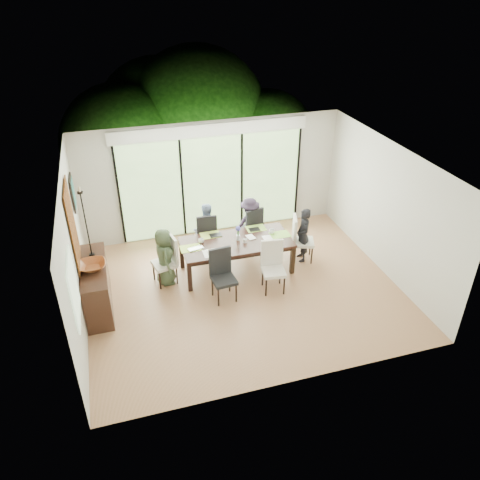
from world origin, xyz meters
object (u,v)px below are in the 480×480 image
object	(u,v)px
person_far_right	(250,223)
person_left_end	(165,257)
chair_far_right	(249,226)
bowl	(92,266)
sideboard	(97,286)
vase	(238,237)
person_far_left	(206,229)
cup_c	(272,232)
chair_near_right	(274,268)
cup_a	(201,241)
chair_far_left	(206,233)
chair_near_left	(224,276)
person_right_end	(303,235)
chair_right_end	(304,239)
laptop	(197,250)
chair_left_end	(164,260)
table_top	(236,242)
cup_b	(245,241)

from	to	relation	value
person_far_right	person_left_end	bearing A→B (deg)	16.55
chair_far_right	bowl	world-z (taller)	chair_far_right
person_left_end	sideboard	world-z (taller)	person_left_end
vase	chair_far_right	bearing A→B (deg)	57.99
person_far_right	bowl	distance (m)	3.64
person_far_left	person_far_right	size ratio (longest dim) A/B	1.00
person_far_left	cup_c	distance (m)	1.45
chair_near_right	person_far_right	bearing A→B (deg)	96.15
person_far_right	cup_a	world-z (taller)	person_far_right
vase	bowl	distance (m)	2.93
chair_far_left	cup_a	xyz separation A→B (m)	(-0.25, -0.70, 0.23)
chair_near_left	person_right_end	bearing A→B (deg)	18.81
chair_right_end	bowl	bearing A→B (deg)	114.92
chair_near_right	vase	bearing A→B (deg)	123.90
cup_c	laptop	bearing A→B (deg)	-173.09
chair_left_end	chair_near_left	world-z (taller)	same
cup_c	vase	bearing A→B (deg)	-176.19
person_far_left	chair_far_left	bearing A→B (deg)	-101.35
chair_right_end	person_left_end	world-z (taller)	person_left_end
chair_left_end	person_right_end	bearing A→B (deg)	77.64
chair_near_left	bowl	bearing A→B (deg)	166.31
person_left_end	table_top	bearing A→B (deg)	-88.01
person_right_end	chair_near_left	bearing A→B (deg)	-59.42
cup_a	cup_c	distance (m)	1.50
bowl	cup_c	bearing A→B (deg)	9.61
table_top	vase	size ratio (longest dim) A/B	20.00
chair_far_left	chair_near_left	distance (m)	1.72
chair_far_left	cup_b	distance (m)	1.15
person_right_end	laptop	bearing A→B (deg)	-80.68
chair_far_left	cup_b	xyz separation A→B (m)	(0.60, -0.95, 0.23)
chair_far_right	person_right_end	size ratio (longest dim) A/B	0.85
chair_near_left	cup_b	world-z (taller)	chair_near_left
chair_near_left	vase	distance (m)	1.10
chair_far_right	bowl	xyz separation A→B (m)	(-3.37, -1.36, 0.45)
table_top	person_left_end	distance (m)	1.48
chair_left_end	chair_near_left	xyz separation A→B (m)	(1.00, -0.87, 0.00)
table_top	chair_far_right	size ratio (longest dim) A/B	2.18
person_left_end	cup_a	xyz separation A→B (m)	(0.78, 0.15, 0.14)
chair_near_right	chair_left_end	bearing A→B (deg)	164.33
chair_right_end	person_right_end	world-z (taller)	person_right_end
table_top	person_far_left	world-z (taller)	person_far_left
laptop	cup_a	distance (m)	0.29
person_left_end	sideboard	xyz separation A→B (m)	(-1.34, -0.41, -0.15)
chair_right_end	chair_near_left	bearing A→B (deg)	131.67
chair_near_left	person_right_end	world-z (taller)	person_right_end
chair_near_left	laptop	size ratio (longest dim) A/B	3.33
chair_left_end	person_far_right	xyz separation A→B (m)	(2.05, 0.83, 0.09)
person_far_left	person_far_right	world-z (taller)	same
chair_far_left	chair_near_right	bearing A→B (deg)	123.84
table_top	cup_a	size ratio (longest dim) A/B	19.35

